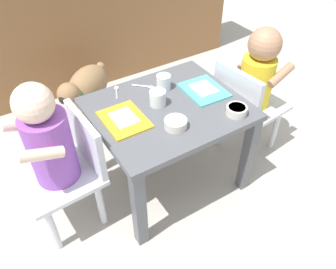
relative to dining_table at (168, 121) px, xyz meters
name	(u,v)px	position (x,y,z in m)	size (l,w,h in m)	color
ground_plane	(168,178)	(0.00, 0.00, -0.35)	(7.00, 7.00, 0.00)	#B2ADA3
kitchen_cabinet_back	(72,10)	(0.00, 1.08, 0.11)	(2.12, 0.31, 0.92)	brown
dining_table	(168,121)	(0.00, 0.00, 0.00)	(0.59, 0.51, 0.43)	#515459
seated_child_left	(54,147)	(-0.46, 0.03, 0.06)	(0.30, 0.30, 0.67)	silver
seated_child_right	(255,80)	(0.46, -0.02, 0.05)	(0.31, 0.31, 0.65)	silver
dog	(86,87)	(-0.13, 0.65, -0.15)	(0.37, 0.32, 0.31)	olive
food_tray_left	(124,119)	(-0.19, 0.01, 0.08)	(0.15, 0.19, 0.02)	gold
food_tray_right	(204,90)	(0.19, 0.01, 0.08)	(0.16, 0.20, 0.02)	#4CC6BC
water_cup_left	(158,99)	(-0.03, 0.03, 0.10)	(0.07, 0.07, 0.06)	white
water_cup_right	(164,83)	(0.05, 0.12, 0.10)	(0.06, 0.06, 0.06)	white
veggie_bowl_far	(176,123)	(-0.04, -0.12, 0.09)	(0.09, 0.09, 0.03)	silver
cereal_bowl_left_side	(237,110)	(0.20, -0.18, 0.09)	(0.08, 0.08, 0.03)	silver
spoon_by_left_tray	(117,91)	(-0.13, 0.21, 0.08)	(0.05, 0.10, 0.01)	silver
spoon_by_right_tray	(145,86)	(-0.01, 0.17, 0.08)	(0.08, 0.08, 0.01)	silver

